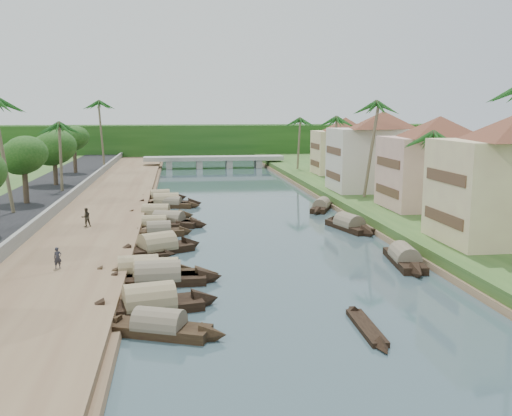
{
  "coord_description": "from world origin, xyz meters",
  "views": [
    {
      "loc": [
        -7.52,
        -43.18,
        11.42
      ],
      "look_at": [
        0.12,
        11.52,
        2.0
      ],
      "focal_mm": 40.0,
      "sensor_mm": 36.0,
      "label": 1
    }
  ],
  "objects": [
    {
      "name": "building_far",
      "position": [
        18.99,
        28.0,
        6.38
      ],
      "size": [
        15.59,
        15.59,
        10.2
      ],
      "color": "beige",
      "rests_on": "right_bank"
    },
    {
      "name": "sampan_3",
      "position": [
        -8.92,
        -5.96,
        0.42
      ],
      "size": [
        8.84,
        2.18,
        2.35
      ],
      "rotation": [
        0.0,
        0.0,
        0.02
      ],
      "color": "black",
      "rests_on": "ground"
    },
    {
      "name": "road",
      "position": [
        -24.5,
        20.0,
        0.7
      ],
      "size": [
        8.0,
        180.0,
        1.4
      ],
      "primitive_type": "cube",
      "color": "black",
      "rests_on": "ground"
    },
    {
      "name": "sampan_2",
      "position": [
        -9.05,
        -5.08,
        0.42
      ],
      "size": [
        8.83,
        2.25,
        2.3
      ],
      "rotation": [
        0.0,
        0.0,
        -0.05
      ],
      "color": "black",
      "rests_on": "ground"
    },
    {
      "name": "sampan_11",
      "position": [
        -8.88,
        25.55,
        0.42
      ],
      "size": [
        8.91,
        2.41,
        2.5
      ],
      "rotation": [
        0.0,
        0.0,
        0.03
      ],
      "color": "black",
      "rests_on": "ground"
    },
    {
      "name": "sampan_14",
      "position": [
        9.37,
        -3.38,
        0.41
      ],
      "size": [
        2.72,
        9.0,
        2.15
      ],
      "rotation": [
        0.0,
        0.0,
        1.45
      ],
      "color": "black",
      "rests_on": "ground"
    },
    {
      "name": "bridge",
      "position": [
        0.0,
        72.0,
        1.72
      ],
      "size": [
        28.0,
        4.0,
        2.4
      ],
      "color": "gray",
      "rests_on": "ground"
    },
    {
      "name": "treeline",
      "position": [
        0.0,
        100.0,
        4.0
      ],
      "size": [
        120.0,
        14.0,
        8.0
      ],
      "color": "#163C10",
      "rests_on": "ground"
    },
    {
      "name": "canoe_0",
      "position": [
        2.22,
        -15.63,
        0.1
      ],
      "size": [
        1.08,
        6.78,
        0.89
      ],
      "rotation": [
        0.0,
        0.0,
        1.54
      ],
      "color": "black",
      "rests_on": "ground"
    },
    {
      "name": "person_far",
      "position": [
        -15.98,
        10.49,
        1.68
      ],
      "size": [
        1.06,
        0.97,
        1.76
      ],
      "primitive_type": "imported",
      "rotation": [
        0.0,
        0.0,
        3.58
      ],
      "color": "#332E24",
      "rests_on": "left_bank"
    },
    {
      "name": "sampan_5",
      "position": [
        -9.23,
        2.66,
        0.42
      ],
      "size": [
        8.11,
        5.29,
        2.53
      ],
      "rotation": [
        0.0,
        0.0,
        0.45
      ],
      "color": "black",
      "rests_on": "ground"
    },
    {
      "name": "sampan_10",
      "position": [
        -9.85,
        18.17,
        0.42
      ],
      "size": [
        8.5,
        2.86,
        2.29
      ],
      "rotation": [
        0.0,
        0.0,
        -0.13
      ],
      "color": "black",
      "rests_on": "ground"
    },
    {
      "name": "canoe_1",
      "position": [
        -10.23,
        1.02,
        0.1
      ],
      "size": [
        5.34,
        2.56,
        0.87
      ],
      "rotation": [
        0.0,
        0.0,
        0.33
      ],
      "color": "black",
      "rests_on": "ground"
    },
    {
      "name": "sampan_6",
      "position": [
        -9.3,
        9.2,
        0.41
      ],
      "size": [
        6.53,
        1.99,
        1.97
      ],
      "rotation": [
        0.0,
        0.0,
        0.08
      ],
      "color": "black",
      "rests_on": "ground"
    },
    {
      "name": "right_bank",
      "position": [
        19.0,
        20.0,
        0.6
      ],
      "size": [
        16.0,
        180.0,
        1.2
      ],
      "primitive_type": "cube",
      "color": "#2B4F1F",
      "rests_on": "ground"
    },
    {
      "name": "sampan_16",
      "position": [
        9.15,
        20.74,
        0.41
      ],
      "size": [
        4.73,
        7.99,
        2.01
      ],
      "rotation": [
        0.0,
        0.0,
        1.14
      ],
      "color": "black",
      "rests_on": "ground"
    },
    {
      "name": "sampan_12",
      "position": [
        -8.38,
        24.96,
        0.4
      ],
      "size": [
        7.58,
        3.27,
        1.84
      ],
      "rotation": [
        0.0,
        0.0,
        -0.27
      ],
      "color": "black",
      "rests_on": "ground"
    },
    {
      "name": "sampan_7",
      "position": [
        -9.8,
        12.42,
        0.41
      ],
      "size": [
        7.02,
        1.78,
        1.9
      ],
      "rotation": [
        0.0,
        0.0,
        -0.04
      ],
      "color": "black",
      "rests_on": "ground"
    },
    {
      "name": "retaining_wall",
      "position": [
        -20.2,
        20.0,
        1.35
      ],
      "size": [
        0.4,
        180.0,
        1.1
      ],
      "primitive_type": "cube",
      "color": "slate",
      "rests_on": "left_bank"
    },
    {
      "name": "palm_5",
      "position": [
        -24.0,
        15.58,
        12.29
      ],
      "size": [
        3.2,
        3.2,
        12.72
      ],
      "color": "brown",
      "rests_on": "ground"
    },
    {
      "name": "canoe_2",
      "position": [
        -9.25,
        16.94,
        0.1
      ],
      "size": [
        4.7,
        2.47,
        0.7
      ],
      "rotation": [
        0.0,
        0.0,
        -0.39
      ],
      "color": "black",
      "rests_on": "ground"
    },
    {
      "name": "sampan_15",
      "position": [
        9.02,
        9.51,
        0.42
      ],
      "size": [
        3.9,
        8.71,
        2.28
      ],
      "rotation": [
        0.0,
        0.0,
        1.83
      ],
      "color": "black",
      "rests_on": "ground"
    },
    {
      "name": "palm_7",
      "position": [
        14.0,
        56.57,
        9.82
      ],
      "size": [
        3.2,
        3.2,
        10.37
      ],
      "color": "brown",
      "rests_on": "ground"
    },
    {
      "name": "sampan_8",
      "position": [
        -8.14,
        14.19,
        0.41
      ],
      "size": [
        6.83,
        3.36,
        2.08
      ],
      "rotation": [
        0.0,
        0.0,
        -0.28
      ],
      "color": "black",
      "rests_on": "ground"
    },
    {
      "name": "sampan_13",
      "position": [
        -9.75,
        30.73,
        0.41
      ],
      "size": [
        7.26,
        2.45,
        1.99
      ],
      "rotation": [
        0.0,
        0.0,
        0.14
      ],
      "color": "black",
      "rests_on": "ground"
    },
    {
      "name": "left_bank",
      "position": [
        -16.0,
        20.0,
        0.4
      ],
      "size": [
        10.0,
        180.0,
        0.8
      ],
      "primitive_type": "cube",
      "color": "brown",
      "rests_on": "ground"
    },
    {
      "name": "sampan_9",
      "position": [
        -8.45,
        13.9,
        0.41
      ],
      "size": [
        8.49,
        5.21,
        2.18
      ],
      "rotation": [
        0.0,
        0.0,
        -0.45
      ],
      "color": "black",
      "rests_on": "ground"
    },
    {
      "name": "palm_6",
      "position": [
        -22.0,
        31.27,
        9.64
      ],
      "size": [
        3.2,
        3.2,
        9.98
      ],
      "color": "brown",
      "rests_on": "ground"
    },
    {
      "name": "palm_8",
      "position": [
        -20.5,
        61.72,
        12.73
      ],
      "size": [
        3.2,
        3.2,
        13.18
      ],
      "color": "brown",
      "rests_on": "ground"
    },
    {
      "name": "sampan_4",
      "position": [
        -10.32,
        -4.19,
        0.42
      ],
      "size": [
        8.21,
        2.41,
        2.29
      ],
      "rotation": [
        0.0,
        0.0,
        0.08
      ],
      "color": "black",
      "rests_on": "ground"
    },
    {
      "name": "palm_1",
      "position": [
        16.0,
        7.34,
        9.16
      ],
      "size": [
        3.2,
        3.2,
        9.69
      ],
      "color": "brown",
      "rests_on": "ground"
    },
    {
      "name": "building_distant",
      "position": [
        19.99,
        48.0,
        5.88
      ],
      "size": [
        12.62,
        12.62,
        9.2
      ],
      "color": "beige",
      "rests_on": "right_bank"
    },
    {
      "name": "sampan_0",
      "position": [
        -8.6,
        -14.86,
        0.41
      ],
      "size": [
        7.49,
        4.19,
        2.0
      ],
      "rotation": [
        0.0,
        0.0,
        -0.38
      ],
      "color": "black",
      "rests_on": "ground"
    },
    {
      "name": "tree_3",
      "position": [
        -24.0,
        21.7,
        6.56
      ],
      "size": [
        4.63,
        4.63,
        7.16
      ],
      "color": "#443727",
      "rests_on": "ground"
    },
    {
      "name": "sampan_1",
      "position": [
        -9.26,
        -11.2,
        0.42
      ],
      "size": [
        8.74,
        3.64,
        2.5
      ],
      "rotation": [
        0.0,
        0.0,
        0.21
      ],
      "color": "black",
      "rests_on": "ground"
    },
    {
      "name": "building_mid",
      "position": [
        19.99,
        14.0,
        6.13
      ],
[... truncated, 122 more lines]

